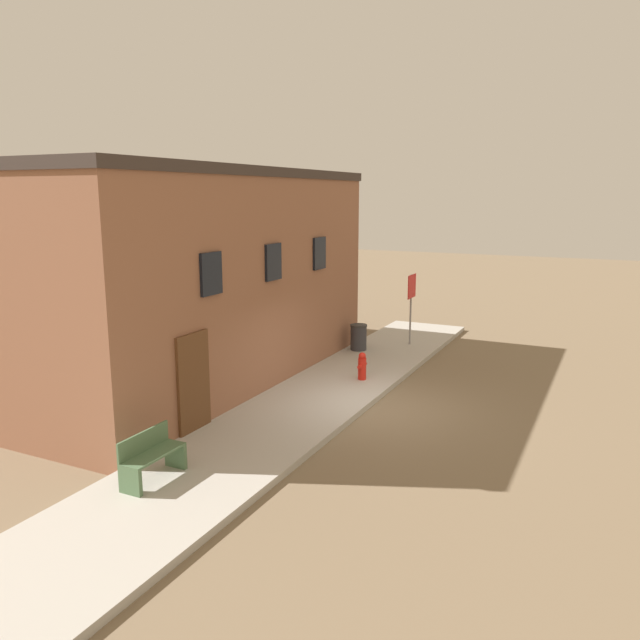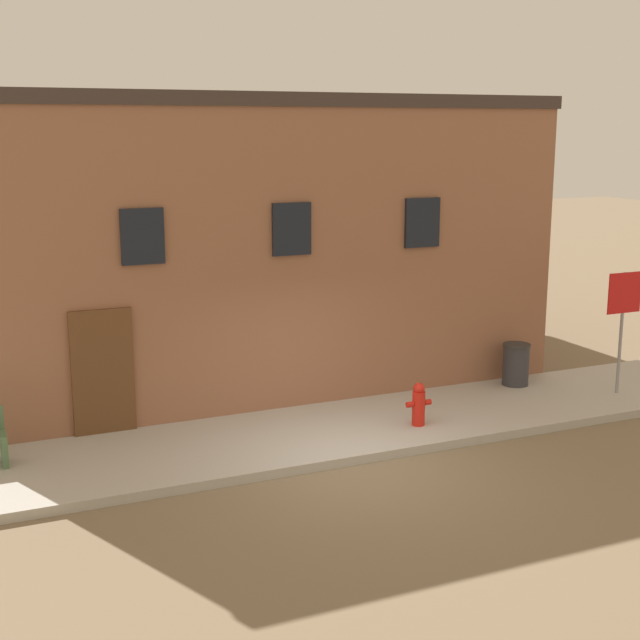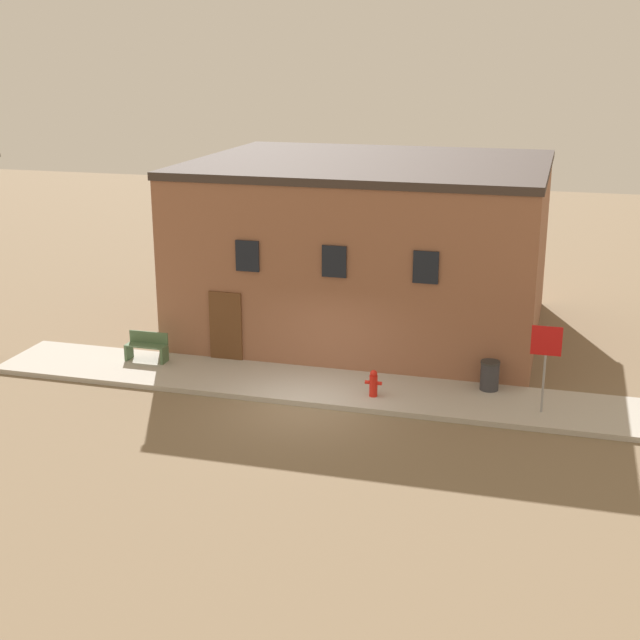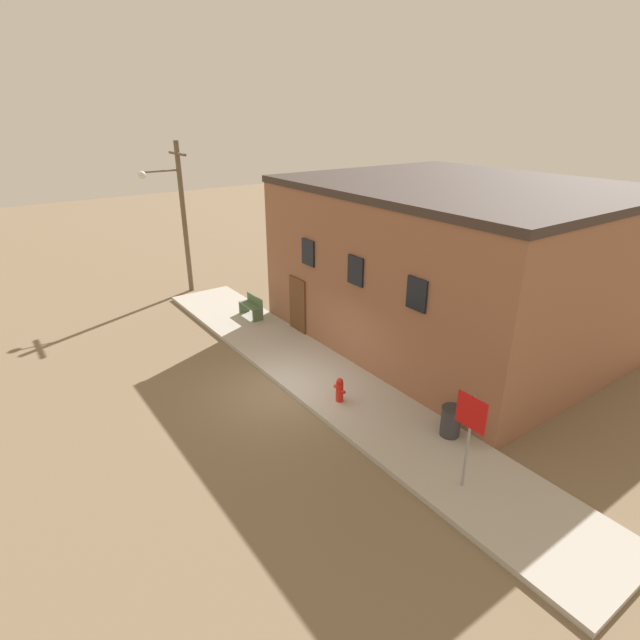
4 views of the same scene
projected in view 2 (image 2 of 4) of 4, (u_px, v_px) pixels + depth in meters
ground_plane at (354, 466)px, 13.52m from camera, size 80.00×80.00×0.00m
sidewalk at (319, 434)px, 14.70m from camera, size 18.93×2.66×0.15m
brick_building at (212, 231)px, 19.42m from camera, size 11.11×9.29×5.61m
fire_hydrant at (419, 404)px, 14.84m from camera, size 0.45×0.22×0.73m
stop_sign at (623, 308)px, 16.37m from camera, size 0.75×0.06×2.29m
trash_bin at (516, 364)px, 17.17m from camera, size 0.53×0.53×0.81m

